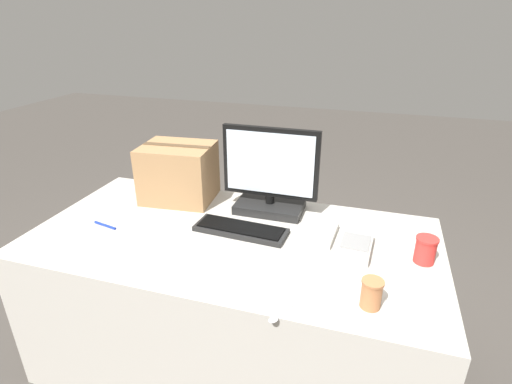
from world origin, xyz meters
The scene contains 10 objects.
ground_plane centered at (0.00, 0.00, 0.00)m, with size 12.00×12.00×0.00m, color #47423D.
office_desk centered at (0.00, 0.00, 0.36)m, with size 1.80×0.90×0.72m.
monitor centered at (0.09, 0.29, 0.89)m, with size 0.47×0.21×0.43m.
keyboard centered at (0.03, 0.04, 0.73)m, with size 0.43×0.17×0.03m.
desk_phone centered at (0.49, 0.04, 0.75)m, with size 0.22×0.23×0.07m.
paper_cup_left centered at (0.61, -0.30, 0.77)m, with size 0.08×0.08×0.11m.
paper_cup_right centered at (0.80, 0.04, 0.78)m, with size 0.09×0.09×0.11m.
spoon centered at (0.33, -0.43, 0.72)m, with size 0.09×0.15×0.00m.
cardboard_box centered at (-0.40, 0.29, 0.87)m, with size 0.38×0.32×0.30m.
pen_marker centered at (-0.60, -0.09, 0.73)m, with size 0.13×0.04×0.01m.
Camera 1 is at (0.56, -1.44, 1.63)m, focal length 28.00 mm.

